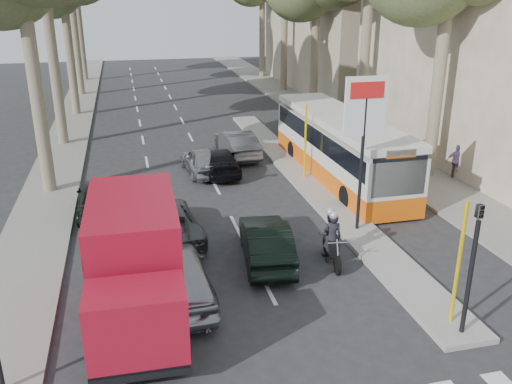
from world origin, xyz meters
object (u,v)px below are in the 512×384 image
at_px(silver_hatchback, 177,275).
at_px(red_truck, 135,262).
at_px(dark_hatchback, 266,242).
at_px(city_bus, 339,145).
at_px(motorcycle, 331,237).

bearing_deg(silver_hatchback, red_truck, 29.13).
bearing_deg(silver_hatchback, dark_hatchback, -153.48).
distance_m(silver_hatchback, city_bus, 12.29).
height_order(silver_hatchback, red_truck, red_truck).
bearing_deg(dark_hatchback, red_truck, 36.58).
relative_size(red_truck, city_bus, 0.52).
relative_size(dark_hatchback, city_bus, 0.36).
bearing_deg(red_truck, city_bus, 46.59).
relative_size(silver_hatchback, dark_hatchback, 1.08).
bearing_deg(motorcycle, dark_hatchback, 174.88).
xyz_separation_m(silver_hatchback, dark_hatchback, (3.00, 1.65, -0.08)).
xyz_separation_m(silver_hatchback, city_bus, (8.38, 8.95, 0.82)).
bearing_deg(silver_hatchback, motorcycle, -168.82).
relative_size(silver_hatchback, motorcycle, 2.09).
bearing_deg(city_bus, dark_hatchback, -126.96).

